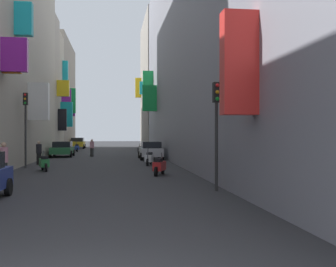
% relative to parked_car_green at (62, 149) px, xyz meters
% --- Properties ---
extents(ground_plane, '(140.00, 140.00, 0.00)m').
position_rel_parked_car_green_xyz_m(ground_plane, '(3.77, -3.14, -0.72)').
color(ground_plane, '#2D2D30').
extents(building_left_mid_b, '(7.25, 3.64, 14.22)m').
position_rel_parked_car_green_xyz_m(building_left_mid_b, '(-4.20, 6.12, 6.37)').
color(building_left_mid_b, '#B2A899').
rests_on(building_left_mid_b, ground).
extents(building_left_mid_c, '(7.30, 3.94, 13.23)m').
position_rel_parked_car_green_xyz_m(building_left_mid_c, '(-4.18, 9.91, 5.88)').
color(building_left_mid_c, '#BCB29E').
rests_on(building_left_mid_c, ground).
extents(building_left_far, '(7.11, 14.98, 14.37)m').
position_rel_parked_car_green_xyz_m(building_left_far, '(-4.22, 19.36, 6.46)').
color(building_left_far, gray).
rests_on(building_left_far, ground).
extents(building_right_near, '(7.39, 44.36, 17.32)m').
position_rel_parked_car_green_xyz_m(building_right_near, '(11.77, -10.96, 7.93)').
color(building_right_near, gray).
rests_on(building_right_near, ground).
extents(building_right_mid_b, '(6.90, 14.44, 17.90)m').
position_rel_parked_car_green_xyz_m(building_right_mid_b, '(11.77, 19.64, 8.22)').
color(building_right_mid_b, gray).
rests_on(building_right_mid_b, ground).
extents(parked_car_green, '(1.94, 3.99, 1.37)m').
position_rel_parked_car_green_xyz_m(parked_car_green, '(0.00, 0.00, 0.00)').
color(parked_car_green, '#236638').
rests_on(parked_car_green, ground).
extents(parked_car_yellow, '(1.95, 4.49, 1.47)m').
position_rel_parked_car_green_xyz_m(parked_car_yellow, '(-0.27, 19.40, 0.05)').
color(parked_car_yellow, gold).
rests_on(parked_car_yellow, ground).
extents(parked_car_silver, '(1.86, 4.26, 1.43)m').
position_rel_parked_car_green_xyz_m(parked_car_silver, '(7.56, -4.70, 0.03)').
color(parked_car_silver, '#B7B7BC').
rests_on(parked_car_silver, ground).
extents(scooter_blue, '(0.63, 1.99, 1.13)m').
position_rel_parked_car_green_xyz_m(scooter_blue, '(0.45, 9.67, -0.26)').
color(scooter_blue, '#2D4CAD').
rests_on(scooter_blue, ground).
extents(scooter_white, '(0.69, 1.81, 1.13)m').
position_rel_parked_car_green_xyz_m(scooter_white, '(6.91, -10.77, -0.26)').
color(scooter_white, silver).
rests_on(scooter_white, ground).
extents(scooter_green, '(0.73, 1.73, 1.13)m').
position_rel_parked_car_green_xyz_m(scooter_green, '(0.67, -14.23, -0.26)').
color(scooter_green, '#287F3D').
rests_on(scooter_green, ground).
extents(scooter_red, '(0.80, 1.80, 1.13)m').
position_rel_parked_car_green_xyz_m(scooter_red, '(6.88, -17.28, -0.26)').
color(scooter_red, red).
rests_on(scooter_red, ground).
extents(scooter_black, '(0.59, 1.84, 1.13)m').
position_rel_parked_car_green_xyz_m(scooter_black, '(7.16, 2.18, -0.26)').
color(scooter_black, black).
rests_on(scooter_black, ground).
extents(pedestrian_crossing, '(0.43, 0.43, 1.76)m').
position_rel_parked_car_green_xyz_m(pedestrian_crossing, '(-0.26, -19.26, 0.16)').
color(pedestrian_crossing, '#292929').
rests_on(pedestrian_crossing, ground).
extents(pedestrian_near_left, '(0.39, 0.39, 1.57)m').
position_rel_parked_car_green_xyz_m(pedestrian_near_left, '(2.62, -0.12, 0.05)').
color(pedestrian_near_left, '#2D2D2D').
rests_on(pedestrian_near_left, ground).
extents(pedestrian_mid_street, '(0.53, 0.53, 1.60)m').
position_rel_parked_car_green_xyz_m(pedestrian_mid_street, '(-0.47, -9.27, 0.07)').
color(pedestrian_mid_street, black).
rests_on(pedestrian_mid_street, ground).
extents(traffic_light_near_corner, '(0.26, 0.34, 4.05)m').
position_rel_parked_car_green_xyz_m(traffic_light_near_corner, '(8.35, -23.32, 2.04)').
color(traffic_light_near_corner, '#2D2D2D').
rests_on(traffic_light_near_corner, ground).
extents(traffic_light_far_corner, '(0.26, 0.34, 4.61)m').
position_rel_parked_car_green_xyz_m(traffic_light_far_corner, '(-0.80, -11.97, 2.39)').
color(traffic_light_far_corner, '#2D2D2D').
rests_on(traffic_light_far_corner, ground).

